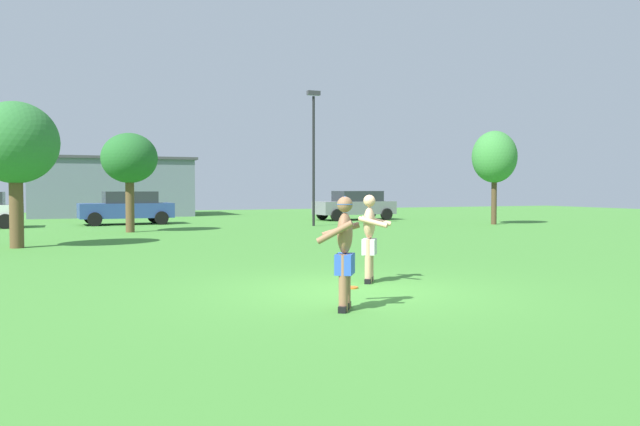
{
  "coord_description": "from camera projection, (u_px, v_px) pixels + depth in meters",
  "views": [
    {
      "loc": [
        -4.73,
        -9.85,
        1.76
      ],
      "look_at": [
        -0.1,
        1.33,
        1.28
      ],
      "focal_mm": 36.2,
      "sensor_mm": 36.0,
      "label": 1
    }
  ],
  "objects": [
    {
      "name": "tree_behind_players",
      "position": [
        129.0,
        159.0,
        25.34
      ],
      "size": [
        2.18,
        2.18,
        3.91
      ],
      "color": "brown",
      "rests_on": "ground_plane"
    },
    {
      "name": "ground_plane",
      "position": [
        356.0,
        291.0,
        10.97
      ],
      "size": [
        80.0,
        80.0,
        0.0
      ],
      "primitive_type": "plane",
      "color": "#428433"
    },
    {
      "name": "tree_left_field",
      "position": [
        15.0,
        144.0,
        18.68
      ],
      "size": [
        2.45,
        2.45,
        4.26
      ],
      "color": "brown",
      "rests_on": "ground_plane"
    },
    {
      "name": "car_blue_mid_lot",
      "position": [
        127.0,
        207.0,
        30.83
      ],
      "size": [
        4.37,
        2.17,
        1.58
      ],
      "color": "#2D478C",
      "rests_on": "ground_plane"
    },
    {
      "name": "tree_right_field",
      "position": [
        494.0,
        157.0,
        30.75
      ],
      "size": [
        2.13,
        2.13,
        4.47
      ],
      "color": "#4C3823",
      "rests_on": "ground_plane"
    },
    {
      "name": "car_gray_near_post",
      "position": [
        355.0,
        205.0,
        35.16
      ],
      "size": [
        4.37,
        2.16,
        1.58
      ],
      "color": "slate",
      "rests_on": "ground_plane"
    },
    {
      "name": "frisbee",
      "position": [
        351.0,
        287.0,
        11.28
      ],
      "size": [
        0.25,
        0.25,
        0.03
      ],
      "primitive_type": "cylinder",
      "color": "orange",
      "rests_on": "ground_plane"
    },
    {
      "name": "outbuilding_behind_lot",
      "position": [
        110.0,
        187.0,
        40.33
      ],
      "size": [
        9.79,
        6.39,
        3.61
      ],
      "color": "slate",
      "rests_on": "ground_plane"
    },
    {
      "name": "lamp_post",
      "position": [
        314.0,
        144.0,
        29.5
      ],
      "size": [
        0.6,
        0.24,
        6.18
      ],
      "color": "black",
      "rests_on": "ground_plane"
    },
    {
      "name": "player_with_cap",
      "position": [
        344.0,
        248.0,
        9.23
      ],
      "size": [
        0.8,
        0.72,
        1.65
      ],
      "color": "black",
      "rests_on": "ground_plane"
    },
    {
      "name": "player_in_gray",
      "position": [
        370.0,
        236.0,
        11.96
      ],
      "size": [
        0.75,
        0.84,
        1.63
      ],
      "color": "black",
      "rests_on": "ground_plane"
    }
  ]
}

